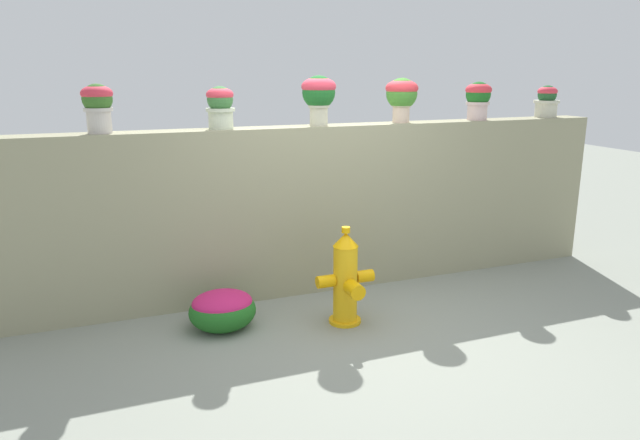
# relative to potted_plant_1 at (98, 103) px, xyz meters

# --- Properties ---
(ground_plane) EXTENTS (24.00, 24.00, 0.00)m
(ground_plane) POSITION_rel_potted_plant_1_xyz_m (1.95, -1.17, -1.92)
(ground_plane) COLOR gray
(stone_wall) EXTENTS (6.57, 0.33, 1.67)m
(stone_wall) POSITION_rel_potted_plant_1_xyz_m (1.95, -0.01, -1.09)
(stone_wall) COLOR gray
(stone_wall) RESTS_ON ground
(potted_plant_1) EXTENTS (0.26, 0.26, 0.42)m
(potted_plant_1) POSITION_rel_potted_plant_1_xyz_m (0.00, 0.00, 0.00)
(potted_plant_1) COLOR beige
(potted_plant_1) RESTS_ON stone_wall
(potted_plant_2) EXTENTS (0.26, 0.26, 0.38)m
(potted_plant_2) POSITION_rel_potted_plant_1_xyz_m (1.04, 0.01, -0.03)
(potted_plant_2) COLOR beige
(potted_plant_2) RESTS_ON stone_wall
(potted_plant_3) EXTENTS (0.33, 0.33, 0.48)m
(potted_plant_3) POSITION_rel_potted_plant_1_xyz_m (1.99, -0.03, 0.06)
(potted_plant_3) COLOR #BDB99E
(potted_plant_3) RESTS_ON stone_wall
(potted_plant_4) EXTENTS (0.33, 0.33, 0.45)m
(potted_plant_4) POSITION_rel_potted_plant_1_xyz_m (2.91, -0.00, 0.04)
(potted_plant_4) COLOR beige
(potted_plant_4) RESTS_ON stone_wall
(potted_plant_5) EXTENTS (0.28, 0.28, 0.41)m
(potted_plant_5) POSITION_rel_potted_plant_1_xyz_m (3.83, -0.02, -0.01)
(potted_plant_5) COLOR beige
(potted_plant_5) RESTS_ON stone_wall
(potted_plant_6) EXTENTS (0.29, 0.29, 0.36)m
(potted_plant_6) POSITION_rel_potted_plant_1_xyz_m (4.81, 0.03, -0.06)
(potted_plant_6) COLOR beige
(potted_plant_6) RESTS_ON stone_wall
(fire_hydrant) EXTENTS (0.53, 0.42, 0.88)m
(fire_hydrant) POSITION_rel_potted_plant_1_xyz_m (1.90, -0.94, -1.52)
(fire_hydrant) COLOR #EEB113
(fire_hydrant) RESTS_ON ground
(flower_bush_left) EXTENTS (0.58, 0.53, 0.35)m
(flower_bush_left) POSITION_rel_potted_plant_1_xyz_m (0.85, -0.65, -1.74)
(flower_bush_left) COLOR #1F641F
(flower_bush_left) RESTS_ON ground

